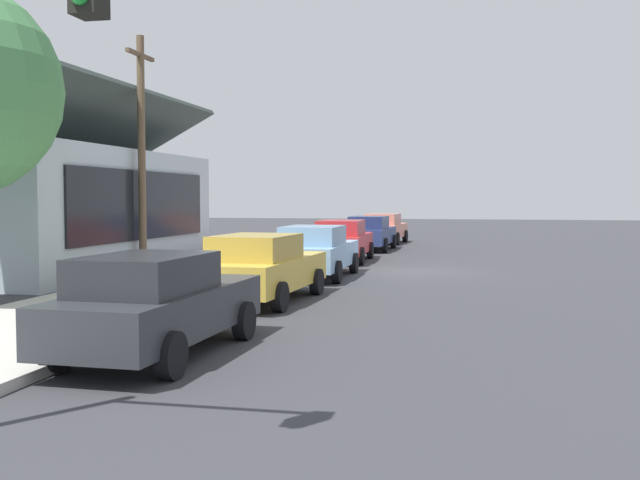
{
  "coord_description": "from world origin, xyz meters",
  "views": [
    {
      "loc": [
        -24.36,
        -2.2,
        2.44
      ],
      "look_at": [
        -1.19,
        2.77,
        1.08
      ],
      "focal_mm": 41.41,
      "sensor_mm": 36.0,
      "label": 1
    }
  ],
  "objects": [
    {
      "name": "sidewalk_curb",
      "position": [
        0.0,
        5.6,
        0.08
      ],
      "size": [
        60.0,
        4.2,
        0.16
      ],
      "primitive_type": "cube",
      "color": "beige",
      "rests_on": "ground"
    },
    {
      "name": "storefront_building",
      "position": [
        -1.97,
        11.98,
        2.14
      ],
      "size": [
        12.53,
        7.31,
        5.98
      ],
      "color": "#ADBCC6",
      "rests_on": "ground"
    },
    {
      "name": "utility_pole_wooden",
      "position": [
        -2.7,
        8.2,
        3.93
      ],
      "size": [
        1.8,
        0.24,
        7.5
      ],
      "color": "brown",
      "rests_on": "ground"
    },
    {
      "name": "car_cherry",
      "position": [
        3.16,
        2.83,
        0.82
      ],
      "size": [
        4.85,
        2.1,
        1.59
      ],
      "rotation": [
        0.0,
        0.0,
        0.03
      ],
      "color": "red",
      "rests_on": "ground"
    },
    {
      "name": "ground_plane",
      "position": [
        0.0,
        0.0,
        0.0
      ],
      "size": [
        120.0,
        120.0,
        0.0
      ],
      "primitive_type": "plane",
      "color": "#38383D"
    },
    {
      "name": "car_coral",
      "position": [
        14.63,
        2.68,
        0.81
      ],
      "size": [
        4.57,
        2.23,
        1.59
      ],
      "rotation": [
        0.0,
        0.0,
        -0.06
      ],
      "color": "#EA8C75",
      "rests_on": "ground"
    },
    {
      "name": "car_mustard",
      "position": [
        -7.9,
        2.73,
        0.82
      ],
      "size": [
        4.82,
        2.23,
        1.59
      ],
      "rotation": [
        0.0,
        0.0,
        -0.06
      ],
      "color": "gold",
      "rests_on": "ground"
    },
    {
      "name": "fire_hydrant_red",
      "position": [
        3.03,
        4.2,
        0.5
      ],
      "size": [
        0.22,
        0.22,
        0.71
      ],
      "color": "red",
      "rests_on": "sidewalk_curb"
    },
    {
      "name": "car_navy",
      "position": [
        9.32,
        2.65,
        0.82
      ],
      "size": [
        4.73,
        2.05,
        1.59
      ],
      "rotation": [
        0.0,
        0.0,
        -0.02
      ],
      "color": "navy",
      "rests_on": "ground"
    },
    {
      "name": "car_skyblue",
      "position": [
        -2.54,
        2.62,
        0.82
      ],
      "size": [
        4.77,
        2.06,
        1.59
      ],
      "rotation": [
        0.0,
        0.0,
        -0.0
      ],
      "color": "#8CB7E0",
      "rests_on": "ground"
    },
    {
      "name": "car_charcoal",
      "position": [
        -13.89,
        2.62,
        0.81
      ],
      "size": [
        4.69,
        2.05,
        1.59
      ],
      "rotation": [
        0.0,
        0.0,
        -0.03
      ],
      "color": "#2D3035",
      "rests_on": "ground"
    }
  ]
}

